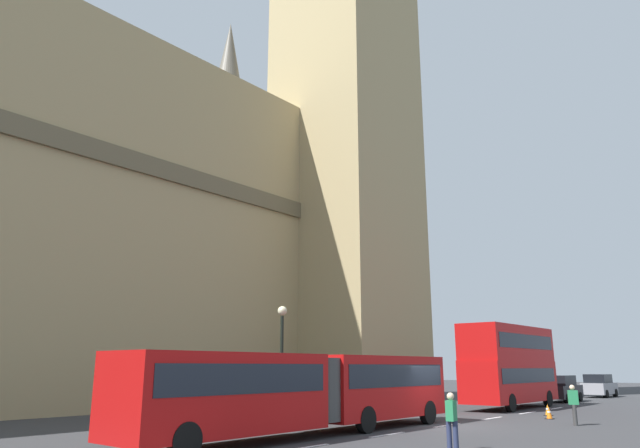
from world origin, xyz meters
TOP-DOWN VIEW (x-y plane):
  - ground_plane at (0.00, 0.00)m, footprint 160.00×160.00m
  - lane_centre_marking at (0.30, 0.00)m, footprint 29.80×0.16m
  - articulated_bus at (-6.39, 1.99)m, footprint 15.97×2.54m
  - double_decker_bus at (12.32, 2.00)m, footprint 9.23×2.54m
  - sedan_lead at (21.25, 1.97)m, footprint 4.40×1.86m
  - sedan_trailing at (30.20, 1.75)m, footprint 4.40×1.86m
  - traffic_cone_west at (6.30, -2.30)m, footprint 0.36×0.36m
  - traffic_cone_middle at (8.33, -1.53)m, footprint 0.36×0.36m
  - street_lamp at (-3.28, 6.50)m, footprint 0.44×0.44m
  - pedestrian_near_cones at (-6.62, -3.90)m, footprint 0.44×0.36m
  - pedestrian_by_kerb at (3.85, -4.26)m, footprint 0.38×0.46m

SIDE VIEW (x-z plane):
  - ground_plane at x=0.00m, z-range 0.00..0.00m
  - lane_centre_marking at x=0.30m, z-range 0.00..0.01m
  - traffic_cone_west at x=6.30m, z-range -0.01..0.57m
  - traffic_cone_middle at x=8.33m, z-range -0.01..0.57m
  - pedestrian_near_cones at x=-6.62m, z-range 0.07..1.76m
  - pedestrian_by_kerb at x=3.85m, z-range 0.07..1.76m
  - sedan_lead at x=21.25m, z-range -0.01..1.84m
  - sedan_trailing at x=30.20m, z-range -0.01..1.84m
  - articulated_bus at x=-6.39m, z-range 0.29..3.19m
  - double_decker_bus at x=12.32m, z-range 0.26..5.16m
  - street_lamp at x=-3.28m, z-range 0.42..5.69m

